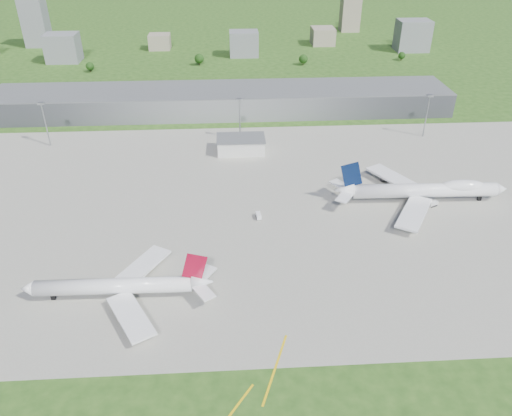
{
  "coord_description": "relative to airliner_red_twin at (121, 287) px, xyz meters",
  "views": [
    {
      "loc": [
        3.08,
        -157.37,
        118.94
      ],
      "look_at": [
        13.9,
        23.3,
        9.0
      ],
      "focal_mm": 35.0,
      "sensor_mm": 36.0,
      "label": 1
    }
  ],
  "objects": [
    {
      "name": "ground",
      "position": [
        36.06,
        170.04,
        -4.89
      ],
      "size": [
        1400.0,
        1400.0,
        0.0
      ],
      "primitive_type": "plane",
      "color": "#264A17",
      "rests_on": "ground"
    },
    {
      "name": "apron",
      "position": [
        46.06,
        60.04,
        -4.85
      ],
      "size": [
        360.0,
        190.0,
        0.08
      ],
      "primitive_type": "cube",
      "color": "gray",
      "rests_on": "ground"
    },
    {
      "name": "terminal",
      "position": [
        36.06,
        185.04,
        2.61
      ],
      "size": [
        300.0,
        42.0,
        15.0
      ],
      "primitive_type": "cube",
      "color": "gray",
      "rests_on": "ground"
    },
    {
      "name": "ops_building",
      "position": [
        46.06,
        120.04,
        -0.89
      ],
      "size": [
        26.0,
        16.0,
        8.0
      ],
      "primitive_type": "cube",
      "color": "silver",
      "rests_on": "ground"
    },
    {
      "name": "mast_west",
      "position": [
        -63.94,
        135.04,
        12.81
      ],
      "size": [
        3.5,
        2.0,
        25.9
      ],
      "color": "gray",
      "rests_on": "ground"
    },
    {
      "name": "mast_center",
      "position": [
        46.06,
        135.04,
        12.81
      ],
      "size": [
        3.5,
        2.0,
        25.9
      ],
      "color": "gray",
      "rests_on": "ground"
    },
    {
      "name": "mast_east",
      "position": [
        156.06,
        135.04,
        12.81
      ],
      "size": [
        3.5,
        2.0,
        25.9
      ],
      "color": "gray",
      "rests_on": "ground"
    },
    {
      "name": "airliner_red_twin",
      "position": [
        0.0,
        0.0,
        0.0
      ],
      "size": [
        66.84,
        52.22,
        18.38
      ],
      "rotation": [
        0.0,
        0.0,
        3.13
      ],
      "color": "white",
      "rests_on": "ground"
    },
    {
      "name": "airliner_blue_quad",
      "position": [
        129.34,
        59.46,
        0.98
      ],
      "size": [
        80.88,
        63.52,
        21.14
      ],
      "rotation": [
        0.0,
        0.0,
        -0.03
      ],
      "color": "white",
      "rests_on": "ground"
    },
    {
      "name": "tug_yellow",
      "position": [
        3.86,
        4.68,
        -3.92
      ],
      "size": [
        4.32,
        3.29,
        1.88
      ],
      "rotation": [
        0.0,
        0.0,
        0.32
      ],
      "color": "#CC9F0C",
      "rests_on": "ground"
    },
    {
      "name": "van_white_near",
      "position": [
        51.42,
        49.33,
        -3.7
      ],
      "size": [
        2.47,
        4.75,
        2.36
      ],
      "rotation": [
        0.0,
        0.0,
        1.67
      ],
      "color": "white",
      "rests_on": "ground"
    },
    {
      "name": "van_white_far",
      "position": [
        132.54,
        54.92,
        -3.72
      ],
      "size": [
        4.87,
        3.68,
        2.31
      ],
      "rotation": [
        0.0,
        0.0,
        0.42
      ],
      "color": "silver",
      "rests_on": "ground"
    },
    {
      "name": "bldg_w",
      "position": [
        -103.94,
        320.04,
        7.11
      ],
      "size": [
        28.0,
        22.0,
        24.0
      ],
      "primitive_type": "cube",
      "color": "slate",
      "rests_on": "ground"
    },
    {
      "name": "bldg_cw",
      "position": [
        -23.94,
        360.04,
        2.11
      ],
      "size": [
        20.0,
        18.0,
        14.0
      ],
      "primitive_type": "cube",
      "color": "gray",
      "rests_on": "ground"
    },
    {
      "name": "bldg_c",
      "position": [
        56.06,
        330.04,
        6.11
      ],
      "size": [
        26.0,
        20.0,
        22.0
      ],
      "primitive_type": "cube",
      "color": "slate",
      "rests_on": "ground"
    },
    {
      "name": "bldg_ce",
      "position": [
        136.06,
        370.04,
        3.11
      ],
      "size": [
        22.0,
        24.0,
        16.0
      ],
      "primitive_type": "cube",
      "color": "gray",
      "rests_on": "ground"
    },
    {
      "name": "bldg_e",
      "position": [
        216.06,
        340.04,
        9.11
      ],
      "size": [
        30.0,
        22.0,
        28.0
      ],
      "primitive_type": "cube",
      "color": "slate",
      "rests_on": "ground"
    },
    {
      "name": "bldg_tall_w",
      "position": [
        -143.94,
        380.04,
        17.11
      ],
      "size": [
        22.0,
        20.0,
        44.0
      ],
      "primitive_type": "cube",
      "color": "slate",
      "rests_on": "ground"
    },
    {
      "name": "bldg_tall_e",
      "position": [
        176.06,
        430.04,
        13.11
      ],
      "size": [
        20.0,
        18.0,
        36.0
      ],
      "primitive_type": "cube",
      "color": "gray",
      "rests_on": "ground"
    },
    {
      "name": "tree_w",
      "position": [
        -73.94,
        285.04,
        -0.04
      ],
      "size": [
        6.75,
        6.75,
        8.25
      ],
      "color": "#382314",
      "rests_on": "ground"
    },
    {
      "name": "tree_c",
      "position": [
        16.06,
        300.04,
        0.94
      ],
      "size": [
        8.1,
        8.1,
        9.9
      ],
      "color": "#382314",
      "rests_on": "ground"
    },
    {
      "name": "tree_e",
      "position": [
        106.06,
        295.04,
        0.62
      ],
      "size": [
        7.65,
        7.65,
        9.35
      ],
      "color": "#382314",
      "rests_on": "ground"
    },
    {
      "name": "tree_far_e",
      "position": [
        196.06,
        305.04,
        -0.36
      ],
      "size": [
        6.3,
        6.3,
        7.7
      ],
      "color": "#382314",
      "rests_on": "ground"
    }
  ]
}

